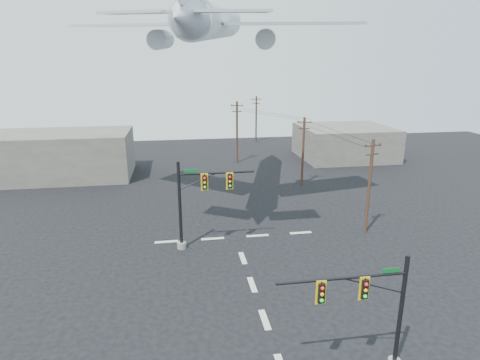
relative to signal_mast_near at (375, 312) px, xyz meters
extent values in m
plane|color=black|center=(-4.23, 4.87, -3.38)|extent=(120.00, 120.00, 0.00)
cube|color=beige|center=(-4.23, 4.87, -3.37)|extent=(0.40, 2.00, 0.01)
cube|color=beige|center=(-4.23, 8.87, -3.37)|extent=(0.40, 2.00, 0.01)
cube|color=beige|center=(-4.23, 12.87, -3.37)|extent=(0.40, 2.00, 0.01)
cube|color=beige|center=(-10.23, 16.87, -3.37)|extent=(2.00, 0.40, 0.01)
cube|color=beige|center=(-6.23, 16.87, -3.37)|extent=(2.00, 0.40, 0.01)
cube|color=beige|center=(-2.23, 16.87, -3.37)|extent=(2.00, 0.40, 0.01)
cube|color=beige|center=(1.77, 16.87, -3.37)|extent=(2.00, 0.40, 0.01)
cylinder|color=black|center=(1.39, 0.04, -0.26)|extent=(0.21, 0.21, 6.23)
cylinder|color=black|center=(-1.76, 0.04, 1.97)|extent=(6.28, 0.14, 0.14)
cylinder|color=black|center=(-0.18, 0.04, 1.43)|extent=(3.32, 0.07, 0.07)
cube|color=black|center=(-0.71, -0.09, 1.41)|extent=(0.30, 0.27, 0.98)
cube|color=#EDB20D|center=(-0.71, -0.07, 1.41)|extent=(0.49, 0.04, 1.20)
sphere|color=red|center=(-0.71, -0.24, 1.72)|extent=(0.18, 0.18, 0.18)
sphere|color=orange|center=(-0.71, -0.24, 1.41)|extent=(0.18, 0.18, 0.18)
sphere|color=#0DD73F|center=(-0.71, -0.24, 1.09)|extent=(0.18, 0.18, 0.18)
cube|color=black|center=(-2.80, -0.09, 1.41)|extent=(0.30, 0.27, 0.98)
cube|color=#EDB20D|center=(-2.80, -0.07, 1.41)|extent=(0.49, 0.04, 1.20)
sphere|color=red|center=(-2.80, -0.24, 1.72)|extent=(0.18, 0.18, 0.18)
sphere|color=orange|center=(-2.80, -0.24, 1.41)|extent=(0.18, 0.18, 0.18)
sphere|color=#0DD73F|center=(-2.80, -0.24, 1.09)|extent=(0.18, 0.18, 0.18)
cube|color=#0B4F1E|center=(0.58, -0.01, 2.19)|extent=(0.85, 0.04, 0.23)
cylinder|color=gray|center=(-8.95, 15.42, -3.11)|extent=(0.74, 0.74, 0.53)
cylinder|color=black|center=(-8.95, 15.42, 0.34)|extent=(0.25, 0.25, 7.43)
cylinder|color=black|center=(-5.91, 15.42, 2.99)|extent=(6.07, 0.17, 0.17)
cylinder|color=black|center=(-7.43, 15.42, 2.35)|extent=(3.29, 0.08, 0.08)
cube|color=black|center=(-6.93, 15.26, 2.32)|extent=(0.36, 0.32, 1.17)
cube|color=#EDB20D|center=(-6.93, 15.28, 2.32)|extent=(0.58, 0.04, 1.43)
sphere|color=red|center=(-6.93, 15.08, 2.69)|extent=(0.21, 0.21, 0.21)
sphere|color=orange|center=(-6.93, 15.08, 2.32)|extent=(0.21, 0.21, 0.21)
sphere|color=#0DD73F|center=(-6.93, 15.08, 1.95)|extent=(0.21, 0.21, 0.21)
cube|color=black|center=(-4.90, 15.26, 2.32)|extent=(0.36, 0.32, 1.17)
cube|color=#EDB20D|center=(-4.90, 15.28, 2.32)|extent=(0.58, 0.04, 1.43)
sphere|color=red|center=(-4.90, 15.08, 2.69)|extent=(0.21, 0.21, 0.21)
sphere|color=orange|center=(-4.90, 15.08, 2.32)|extent=(0.21, 0.21, 0.21)
sphere|color=#0DD73F|center=(-4.90, 15.08, 1.95)|extent=(0.21, 0.21, 0.21)
cube|color=#0B4F1E|center=(-8.00, 15.35, 3.25)|extent=(1.01, 0.04, 0.28)
cylinder|color=#442A1D|center=(7.59, 16.11, 0.91)|extent=(0.29, 0.29, 8.57)
cube|color=#442A1D|center=(7.59, 16.11, 4.62)|extent=(1.69, 0.52, 0.11)
cube|color=#442A1D|center=(7.59, 16.11, 3.86)|extent=(1.32, 0.43, 0.11)
cylinder|color=black|center=(6.86, 15.92, 4.72)|extent=(0.10, 0.10, 0.11)
cylinder|color=black|center=(7.59, 16.11, 4.72)|extent=(0.10, 0.10, 0.11)
cylinder|color=black|center=(8.33, 16.29, 4.72)|extent=(0.10, 0.10, 0.11)
cylinder|color=#442A1D|center=(6.35, 31.12, 0.88)|extent=(0.29, 0.29, 8.51)
cube|color=#442A1D|center=(6.35, 31.12, 4.56)|extent=(1.67, 0.64, 0.11)
cube|color=#442A1D|center=(6.35, 31.12, 3.79)|extent=(1.31, 0.53, 0.11)
cylinder|color=black|center=(5.62, 31.36, 4.65)|extent=(0.10, 0.10, 0.11)
cylinder|color=black|center=(6.35, 31.12, 4.65)|extent=(0.10, 0.10, 0.11)
cylinder|color=black|center=(7.07, 30.88, 4.65)|extent=(0.10, 0.10, 0.11)
cylinder|color=#442A1D|center=(0.13, 44.27, 1.27)|extent=(0.32, 0.32, 9.30)
cube|color=#442A1D|center=(0.13, 44.27, 5.29)|extent=(1.80, 0.87, 0.13)
cube|color=#442A1D|center=(0.13, 44.27, 4.44)|extent=(1.41, 0.70, 0.13)
cylinder|color=black|center=(-0.65, 44.61, 5.39)|extent=(0.11, 0.11, 0.13)
cylinder|color=black|center=(0.13, 44.27, 5.39)|extent=(0.11, 0.11, 0.13)
cylinder|color=black|center=(0.90, 43.94, 5.39)|extent=(0.11, 0.11, 0.13)
cylinder|color=#442A1D|center=(6.32, 60.31, 1.01)|extent=(0.30, 0.30, 8.76)
cube|color=#442A1D|center=(6.32, 60.31, 4.78)|extent=(1.75, 0.71, 0.12)
cube|color=#442A1D|center=(6.32, 60.31, 3.98)|extent=(1.37, 0.58, 0.12)
cylinder|color=black|center=(5.55, 60.57, 4.88)|extent=(0.10, 0.10, 0.12)
cylinder|color=black|center=(6.32, 60.31, 4.88)|extent=(0.10, 0.10, 0.12)
cylinder|color=black|center=(7.08, 60.04, 4.88)|extent=(0.10, 0.10, 0.12)
cylinder|color=black|center=(6.21, 23.61, 4.54)|extent=(1.28, 15.02, 0.03)
cylinder|color=black|center=(2.43, 37.70, 4.87)|extent=(6.33, 13.16, 0.03)
cylinder|color=black|center=(2.40, 52.29, 4.98)|extent=(6.25, 16.04, 0.03)
cylinder|color=black|center=(7.73, 23.61, 4.54)|extent=(1.27, 15.02, 0.03)
cylinder|color=black|center=(4.04, 37.70, 4.87)|extent=(6.17, 13.16, 0.03)
cylinder|color=black|center=(4.05, 52.29, 4.98)|extent=(6.17, 16.04, 0.03)
cylinder|color=silver|center=(-5.03, 25.38, 15.25)|extent=(8.47, 20.79, 4.83)
cone|color=silver|center=(-1.81, 37.43, 16.23)|extent=(4.37, 5.46, 3.59)
cone|color=silver|center=(-8.25, 13.34, 14.28)|extent=(4.05, 5.35, 3.27)
cube|color=silver|center=(-12.40, 25.91, 14.84)|extent=(13.05, 11.98, 0.61)
cube|color=silver|center=(1.62, 22.16, 14.84)|extent=(13.79, 6.80, 0.61)
cylinder|color=silver|center=(-10.05, 26.27, 13.59)|extent=(2.64, 3.74, 2.07)
cylinder|color=silver|center=(-0.24, 23.65, 13.59)|extent=(2.64, 3.74, 2.07)
cube|color=silver|center=(-11.25, 14.69, 14.73)|extent=(5.52, 4.48, 0.36)
cube|color=silver|center=(-4.97, 13.02, 14.73)|extent=(5.08, 2.24, 0.36)
cube|color=slate|center=(-24.23, 39.87, -0.38)|extent=(18.00, 10.00, 6.00)
cube|color=slate|center=(17.77, 44.87, -0.88)|extent=(14.00, 12.00, 5.00)
camera|label=1|loc=(-8.98, -15.33, 11.45)|focal=30.00mm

